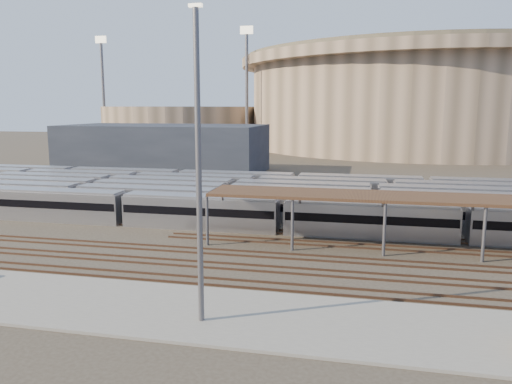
% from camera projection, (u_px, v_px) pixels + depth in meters
% --- Properties ---
extents(ground, '(420.00, 420.00, 0.00)m').
position_uv_depth(ground, '(284.00, 254.00, 47.12)').
color(ground, '#383026').
rests_on(ground, ground).
extents(apron, '(50.00, 9.00, 0.20)m').
position_uv_depth(apron, '(175.00, 310.00, 33.73)').
color(apron, gray).
rests_on(apron, ground).
extents(subway_trains, '(128.70, 23.90, 3.60)m').
position_uv_depth(subway_trains, '(324.00, 201.00, 64.17)').
color(subway_trains, '#A2A2A6').
rests_on(subway_trains, ground).
extents(empty_tracks, '(170.00, 9.62, 0.18)m').
position_uv_depth(empty_tracks, '(275.00, 269.00, 42.29)').
color(empty_tracks, '#4C3323').
rests_on(empty_tracks, ground).
extents(stadium, '(124.00, 124.00, 32.50)m').
position_uv_depth(stadium, '(420.00, 99.00, 173.83)').
color(stadium, '#9F846B').
rests_on(stadium, ground).
extents(secondary_arena, '(56.00, 56.00, 14.00)m').
position_uv_depth(secondary_arena, '(181.00, 126.00, 183.87)').
color(secondary_arena, '#9F846B').
rests_on(secondary_arena, ground).
extents(service_building, '(42.00, 20.00, 10.00)m').
position_uv_depth(service_building, '(164.00, 149.00, 106.68)').
color(service_building, '#1E232D').
rests_on(service_building, ground).
extents(floodlight_0, '(4.00, 1.00, 38.40)m').
position_uv_depth(floodlight_0, '(247.00, 85.00, 155.96)').
color(floodlight_0, '#56555A').
rests_on(floodlight_0, ground).
extents(floodlight_1, '(4.00, 1.00, 38.40)m').
position_uv_depth(floodlight_1, '(103.00, 88.00, 177.29)').
color(floodlight_1, '#56555A').
rests_on(floodlight_1, ground).
extents(floodlight_3, '(4.00, 1.00, 38.40)m').
position_uv_depth(floodlight_3, '(324.00, 90.00, 199.83)').
color(floodlight_3, '#56555A').
rests_on(floodlight_3, ground).
extents(yard_light_pole, '(0.80, 0.36, 19.34)m').
position_uv_depth(yard_light_pole, '(199.00, 169.00, 30.29)').
color(yard_light_pole, '#56555A').
rests_on(yard_light_pole, apron).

